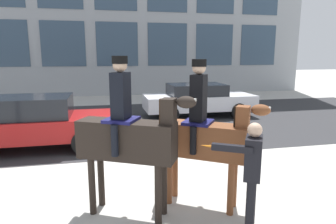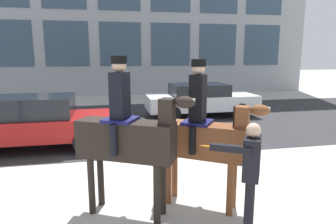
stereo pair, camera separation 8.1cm
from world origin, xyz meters
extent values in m
plane|color=#B2AFA8|center=(0.00, 0.00, 0.00)|extent=(80.00, 80.00, 0.00)
cube|color=#2D2D30|center=(0.00, 4.75, 0.00)|extent=(25.82, 8.50, 0.01)
cube|color=#33475B|center=(-6.49, 12.83, 3.24)|extent=(2.60, 0.02, 2.72)
cube|color=#33475B|center=(-3.25, 12.83, 3.24)|extent=(2.60, 0.02, 2.72)
cube|color=#33475B|center=(0.00, 12.83, 3.24)|extent=(2.60, 0.02, 2.72)
cube|color=#33475B|center=(3.25, 12.83, 3.24)|extent=(2.60, 0.02, 2.72)
cube|color=#33475B|center=(6.49, 12.83, 3.24)|extent=(2.60, 0.02, 2.72)
cube|color=#33475B|center=(9.74, 12.83, 3.24)|extent=(2.60, 0.02, 2.72)
cube|color=black|center=(-0.67, -2.14, 1.26)|extent=(1.59, 1.12, 0.60)
cylinder|color=black|center=(-0.10, -2.26, 0.48)|extent=(0.11, 0.11, 0.96)
cylinder|color=black|center=(-0.25, -2.53, 0.48)|extent=(0.11, 0.11, 0.96)
cylinder|color=black|center=(-1.10, -1.74, 0.48)|extent=(0.11, 0.11, 0.96)
cylinder|color=black|center=(-1.24, -2.01, 0.48)|extent=(0.11, 0.11, 0.96)
cube|color=black|center=(-0.06, -2.46, 1.65)|extent=(0.29, 0.31, 0.60)
cube|color=#382314|center=(-0.17, -2.40, 1.67)|extent=(0.07, 0.09, 0.54)
ellipsoid|color=black|center=(0.17, -2.58, 1.90)|extent=(0.36, 0.32, 0.18)
cube|color=silver|center=(0.25, -2.62, 1.92)|extent=(0.12, 0.09, 0.07)
cylinder|color=#382314|center=(-1.40, -1.76, 1.16)|extent=(0.09, 0.09, 0.55)
cube|color=#14144C|center=(-0.74, -2.10, 1.58)|extent=(0.64, 0.64, 0.05)
cube|color=black|center=(-0.74, -2.10, 1.97)|extent=(0.34, 0.39, 0.71)
sphere|color=#D1A889|center=(-0.74, -2.10, 2.43)|extent=(0.22, 0.22, 0.22)
cylinder|color=black|center=(-0.74, -2.10, 2.51)|extent=(0.24, 0.24, 0.12)
cylinder|color=black|center=(-0.62, -1.86, 1.32)|extent=(0.11, 0.11, 0.48)
cylinder|color=black|center=(-0.87, -2.34, 1.32)|extent=(0.11, 0.11, 0.48)
cube|color=brown|center=(0.59, -2.10, 1.17)|extent=(1.49, 1.20, 0.56)
cylinder|color=brown|center=(1.12, -2.27, 0.44)|extent=(0.11, 0.11, 0.89)
cylinder|color=brown|center=(0.95, -2.53, 0.44)|extent=(0.11, 0.11, 0.89)
cylinder|color=brown|center=(0.23, -1.67, 0.44)|extent=(0.11, 0.11, 0.89)
cylinder|color=brown|center=(0.06, -1.93, 0.44)|extent=(0.11, 0.11, 0.89)
cube|color=brown|center=(1.14, -2.46, 1.52)|extent=(0.30, 0.31, 0.54)
cube|color=black|center=(1.04, -2.40, 1.54)|extent=(0.08, 0.09, 0.48)
ellipsoid|color=brown|center=(1.36, -2.61, 1.75)|extent=(0.36, 0.33, 0.18)
cube|color=silver|center=(1.43, -2.66, 1.77)|extent=(0.12, 0.10, 0.07)
cylinder|color=black|center=(-0.07, -1.66, 1.07)|extent=(0.09, 0.09, 0.55)
cube|color=#14144C|center=(0.53, -2.06, 1.47)|extent=(0.64, 0.65, 0.05)
cube|color=black|center=(0.53, -2.06, 1.88)|extent=(0.36, 0.39, 0.77)
sphere|color=#D1A889|center=(0.53, -2.06, 2.38)|extent=(0.22, 0.22, 0.22)
cylinder|color=black|center=(0.53, -2.06, 2.45)|extent=(0.24, 0.24, 0.12)
cylinder|color=black|center=(0.68, -1.83, 1.23)|extent=(0.11, 0.11, 0.45)
cylinder|color=black|center=(0.38, -2.28, 1.23)|extent=(0.11, 0.11, 0.45)
cylinder|color=black|center=(0.95, -3.20, 0.44)|extent=(0.13, 0.13, 0.89)
cylinder|color=black|center=(1.03, -3.06, 0.44)|extent=(0.13, 0.13, 0.89)
cube|color=black|center=(0.99, -3.13, 1.18)|extent=(0.39, 0.46, 0.59)
sphere|color=#D1A889|center=(0.99, -3.13, 1.58)|extent=(0.20, 0.20, 0.20)
cube|color=black|center=(0.66, -3.14, 1.35)|extent=(0.52, 0.36, 0.09)
cone|color=orange|center=(0.36, -2.96, 1.35)|extent=(0.18, 0.13, 0.04)
cube|color=maroon|center=(-2.87, 1.90, 0.62)|extent=(4.31, 1.76, 0.58)
cube|color=black|center=(-2.97, 1.90, 1.20)|extent=(2.15, 1.55, 0.56)
cylinder|color=black|center=(-1.53, 1.10, 0.33)|extent=(0.67, 0.21, 0.67)
cylinder|color=black|center=(-1.53, 2.71, 0.33)|extent=(0.67, 0.21, 0.67)
cube|color=silver|center=(2.95, 5.27, 0.62)|extent=(4.60, 1.86, 0.59)
cube|color=black|center=(2.84, 5.27, 1.15)|extent=(2.30, 1.64, 0.46)
cylinder|color=black|center=(4.38, 4.41, 0.33)|extent=(0.65, 0.22, 0.65)
cylinder|color=black|center=(4.38, 6.13, 0.33)|extent=(0.65, 0.22, 0.65)
cylinder|color=black|center=(1.53, 4.41, 0.33)|extent=(0.65, 0.22, 0.65)
cylinder|color=black|center=(1.53, 6.13, 0.33)|extent=(0.65, 0.22, 0.65)
camera|label=1|loc=(-1.01, -6.72, 2.58)|focal=32.00mm
camera|label=2|loc=(-0.93, -6.74, 2.58)|focal=32.00mm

